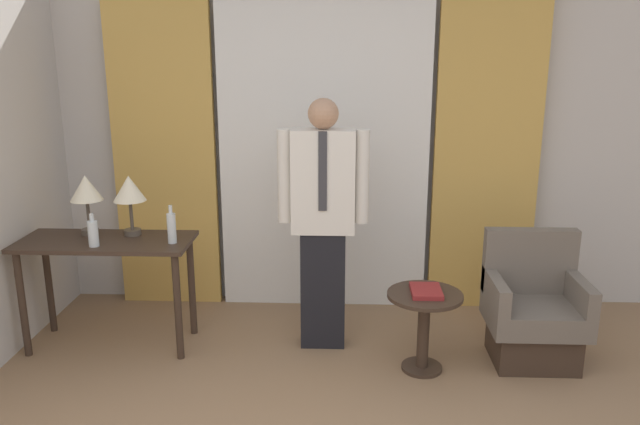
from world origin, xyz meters
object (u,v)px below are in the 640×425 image
armchair (533,314)px  side_table (424,318)px  table_lamp_right (129,191)px  bottle_near_edge (172,227)px  table_lamp_left (86,191)px  book (426,291)px  bottle_by_lamp (93,233)px  desk (107,258)px  person (323,216)px

armchair → side_table: bearing=-166.8°
table_lamp_right → armchair: table_lamp_right is taller
bottle_near_edge → armchair: bottle_near_edge is taller
bottle_near_edge → table_lamp_left: bearing=164.7°
side_table → book: (0.01, 0.00, 0.19)m
bottle_near_edge → side_table: (1.69, -0.23, -0.53)m
table_lamp_left → book: 2.44m
table_lamp_right → book: size_ratio=1.68×
table_lamp_right → armchair: bearing=-4.7°
table_lamp_right → bottle_near_edge: (0.33, -0.18, -0.21)m
bottle_near_edge → bottle_by_lamp: (-0.50, -0.09, -0.02)m
table_lamp_right → armchair: 2.90m
desk → table_lamp_left: 0.49m
desk → table_lamp_right: (0.15, 0.12, 0.45)m
book → table_lamp_right: bearing=168.9°
table_lamp_right → desk: bearing=-141.2°
bottle_near_edge → person: person is taller
side_table → table_lamp_right: bearing=168.7°
person → armchair: bearing=-6.4°
table_lamp_left → table_lamp_right: 0.31m
person → armchair: person is taller
desk → bottle_near_edge: bearing=-6.1°
table_lamp_left → bottle_near_edge: (0.64, -0.18, -0.21)m
desk → armchair: (2.94, -0.10, -0.33)m
desk → person: size_ratio=0.68×
table_lamp_left → armchair: 3.20m
person → table_lamp_right: bearing=177.2°
bottle_near_edge → book: 1.75m
desk → person: (1.51, 0.06, 0.30)m
desk → person: bearing=2.2°
person → book: 0.86m
armchair → side_table: armchair is taller
table_lamp_right → side_table: table_lamp_right is taller
desk → person: person is taller
person → armchair: size_ratio=2.01×
bottle_near_edge → bottle_by_lamp: bottle_near_edge is taller
table_lamp_right → bottle_near_edge: 0.43m
desk → table_lamp_right: bearing=38.8°
side_table → book: 0.19m
table_lamp_left → bottle_near_edge: table_lamp_left is taller
bottle_near_edge → armchair: (2.45, -0.05, -0.57)m
book → side_table: bearing=-142.8°
armchair → side_table: size_ratio=1.62×
person → book: person is taller
person → side_table: bearing=-26.8°
bottle_by_lamp → person: 1.54m
table_lamp_left → person: (1.66, -0.07, -0.14)m
book → bottle_near_edge: bearing=172.5°
bottle_near_edge → side_table: 1.79m
table_lamp_left → bottle_by_lamp: bearing=-63.3°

